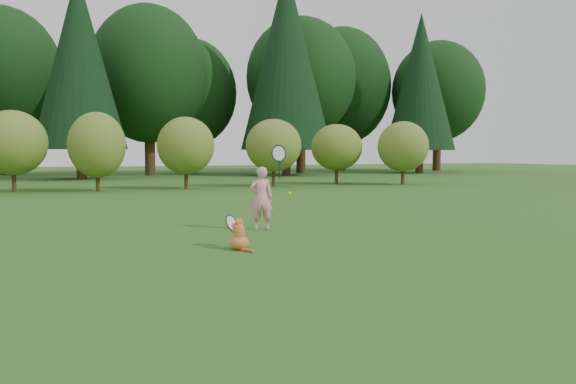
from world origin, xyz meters
name	(u,v)px	position (x,y,z in m)	size (l,w,h in m)	color
ground	(297,244)	(0.00, 0.00, 0.00)	(100.00, 100.00, 0.00)	#295217
shrub_row	(150,151)	(0.00, 13.00, 1.40)	(28.00, 3.00, 2.80)	olive
woodland_backdrop	(116,32)	(0.00, 23.00, 7.50)	(48.00, 10.00, 15.00)	black
child	(262,197)	(0.07, 1.65, 0.57)	(0.64, 0.42, 1.62)	pink
cat	(239,233)	(-0.90, -0.08, 0.23)	(0.33, 0.65, 0.58)	#C25525
tennis_ball	(289,194)	(0.15, 0.63, 0.69)	(0.06, 0.06, 0.06)	#B0CA17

